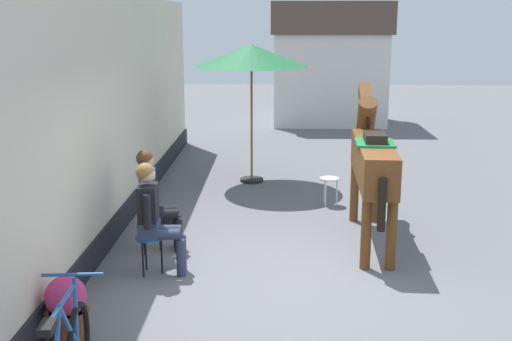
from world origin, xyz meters
TOP-DOWN VIEW (x-y plane):
  - ground_plane at (0.00, 3.00)m, footprint 40.00×40.00m
  - pub_facade_wall at (-2.55, 1.50)m, footprint 0.34×14.00m
  - distant_cottage at (1.40, 11.87)m, footprint 3.40×2.60m
  - seated_visitor_near at (-1.59, 0.13)m, footprint 0.61×0.49m
  - seated_visitor_far at (-1.75, 0.89)m, footprint 0.61×0.48m
  - saddled_horse_center at (1.19, 1.45)m, footprint 0.54×3.00m
  - flower_planter_near at (-2.15, -1.51)m, footprint 0.43×0.43m
  - cafe_parasol at (-0.59, 4.68)m, footprint 2.10×2.10m
  - spare_stool_white at (0.76, 3.17)m, footprint 0.32×0.32m
  - satchel_bag at (-1.72, 2.00)m, footprint 0.28×0.13m

SIDE VIEW (x-z plane):
  - ground_plane at x=0.00m, z-range 0.00..0.00m
  - satchel_bag at x=-1.72m, z-range 0.00..0.20m
  - flower_planter_near at x=-2.15m, z-range 0.01..0.65m
  - spare_stool_white at x=0.76m, z-range 0.17..0.63m
  - seated_visitor_near at x=-1.59m, z-range 0.08..1.47m
  - seated_visitor_far at x=-1.75m, z-range 0.08..1.47m
  - saddled_horse_center at x=1.19m, z-range 0.13..2.19m
  - pub_facade_wall at x=-2.55m, z-range -0.16..3.24m
  - distant_cottage at x=1.40m, z-range 0.05..3.55m
  - cafe_parasol at x=-0.59m, z-range 1.07..3.65m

